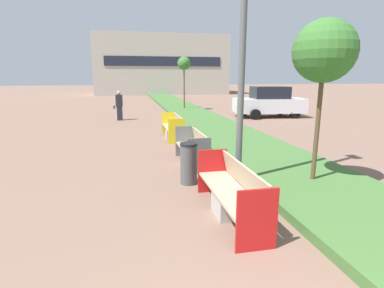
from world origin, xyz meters
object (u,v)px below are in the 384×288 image
at_px(bench_red_frame, 232,195).
at_px(bench_grey_frame, 193,151).
at_px(bench_yellow_frame, 174,129).
at_px(litter_bin, 189,163).
at_px(pedestrian_walking, 119,105).
at_px(sapling_tree_far, 184,64).
at_px(parked_car_distant, 269,102).
at_px(sapling_tree_near, 324,52).

height_order(bench_red_frame, bench_grey_frame, same).
height_order(bench_yellow_frame, litter_bin, litter_bin).
bearing_deg(bench_yellow_frame, bench_red_frame, -89.97).
bearing_deg(pedestrian_walking, bench_red_frame, -79.98).
bearing_deg(bench_yellow_frame, sapling_tree_far, 77.07).
bearing_deg(parked_car_distant, bench_yellow_frame, -135.45).
relative_size(bench_grey_frame, sapling_tree_near, 0.53).
bearing_deg(parked_car_distant, bench_red_frame, -112.12).
xyz_separation_m(bench_red_frame, sapling_tree_far, (2.29, 16.99, 2.92)).
xyz_separation_m(litter_bin, parked_car_distant, (7.13, 10.49, 0.43)).
relative_size(sapling_tree_near, sapling_tree_far, 0.94).
relative_size(sapling_tree_near, parked_car_distant, 0.83).
height_order(sapling_tree_near, parked_car_distant, sapling_tree_near).
bearing_deg(bench_yellow_frame, bench_grey_frame, -90.03).
bearing_deg(bench_red_frame, sapling_tree_near, 23.67).
bearing_deg(sapling_tree_far, parked_car_distant, -47.01).
height_order(bench_red_frame, bench_yellow_frame, same).
bearing_deg(pedestrian_walking, sapling_tree_far, 43.18).
relative_size(litter_bin, sapling_tree_near, 0.27).
distance_m(bench_grey_frame, sapling_tree_far, 14.16).
bearing_deg(parked_car_distant, sapling_tree_near, -104.86).
distance_m(litter_bin, sapling_tree_near, 3.74).
height_order(sapling_tree_near, sapling_tree_far, sapling_tree_far).
distance_m(bench_grey_frame, pedestrian_walking, 9.68).
bearing_deg(sapling_tree_far, bench_red_frame, -97.66).
distance_m(bench_grey_frame, parked_car_distant, 11.18).
relative_size(bench_red_frame, bench_grey_frame, 1.22).
bearing_deg(sapling_tree_near, parked_car_distant, 68.61).
height_order(bench_red_frame, parked_car_distant, parked_car_distant).
xyz_separation_m(sapling_tree_near, sapling_tree_far, (-0.00, 15.99, 0.35)).
xyz_separation_m(bench_yellow_frame, sapling_tree_far, (2.29, 9.97, 2.93)).
bearing_deg(parked_car_distant, sapling_tree_far, 139.52).
bearing_deg(bench_grey_frame, litter_bin, -105.36).
height_order(bench_grey_frame, bench_yellow_frame, same).
bearing_deg(litter_bin, sapling_tree_far, 79.87).
relative_size(bench_yellow_frame, parked_car_distant, 0.48).
bearing_deg(sapling_tree_far, bench_yellow_frame, -102.93).
bearing_deg(litter_bin, pedestrian_walking, 99.41).
bearing_deg(sapling_tree_far, litter_bin, -100.13).
relative_size(bench_yellow_frame, sapling_tree_near, 0.58).
height_order(bench_yellow_frame, sapling_tree_near, sapling_tree_near).
height_order(bench_grey_frame, litter_bin, litter_bin).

